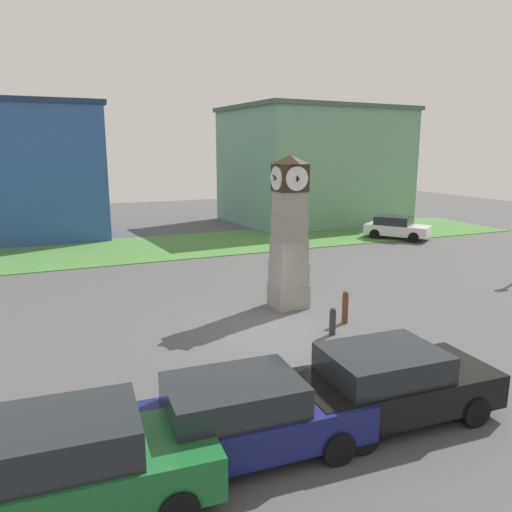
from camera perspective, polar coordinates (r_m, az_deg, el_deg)
ground_plane at (r=15.85m, az=1.93°, el=-8.61°), size 80.93×80.93×0.00m
clock_tower at (r=17.67m, az=3.80°, el=2.20°), size 1.29×1.37×5.42m
bollard_near_tower at (r=16.64m, az=10.16°, el=-5.74°), size 0.20×0.20×1.10m
bollard_mid_row at (r=15.61m, az=8.75°, el=-7.34°), size 0.20×0.20×0.88m
car_navy_sedan at (r=8.83m, az=-19.28°, el=-21.48°), size 4.12×2.13×1.66m
car_near_tower at (r=9.69m, az=-1.14°, el=-17.81°), size 4.49×2.09×1.54m
car_by_building at (r=11.24m, az=15.17°, el=-13.74°), size 4.40×2.23×1.55m
car_silver_hatch at (r=32.85m, az=15.75°, el=3.18°), size 3.77×4.17×1.43m
warehouse_blue_far at (r=34.44m, az=-27.15°, el=8.56°), size 12.24×6.63×8.44m
storefront_low_left at (r=39.78m, az=6.68°, el=10.29°), size 13.74×10.74×8.69m
grass_verge_far at (r=29.30m, az=-12.07°, el=0.90°), size 48.56×7.46×0.04m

